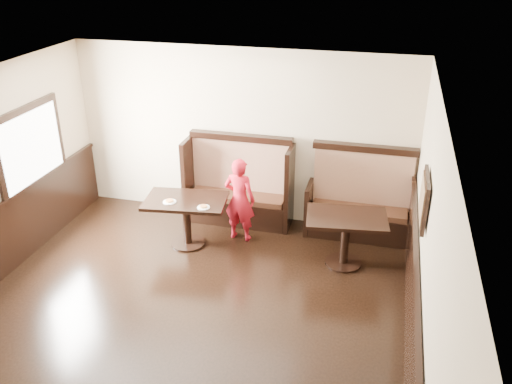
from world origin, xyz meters
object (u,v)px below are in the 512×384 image
(booth_neighbor, at_px, (360,206))
(child, at_px, (240,200))
(booth_main, at_px, (239,191))
(table_neighbor, at_px, (346,229))
(table_main, at_px, (186,210))

(booth_neighbor, relative_size, child, 1.23)
(booth_main, xyz_separation_m, table_neighbor, (1.82, -0.93, 0.05))
(table_main, bearing_deg, child, 20.16)
(booth_main, bearing_deg, child, -73.46)
(booth_neighbor, height_order, table_main, booth_neighbor)
(booth_neighbor, height_order, table_neighbor, booth_neighbor)
(booth_neighbor, height_order, child, booth_neighbor)
(table_neighbor, distance_m, child, 1.68)
(table_main, xyz_separation_m, table_neighbor, (2.37, 0.03, -0.01))
(booth_main, xyz_separation_m, booth_neighbor, (1.95, -0.00, -0.05))
(booth_main, bearing_deg, table_main, -119.55)
(booth_main, relative_size, table_neighbor, 1.46)
(booth_main, relative_size, booth_neighbor, 1.06)
(table_neighbor, relative_size, child, 0.90)
(booth_neighbor, relative_size, table_main, 1.29)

